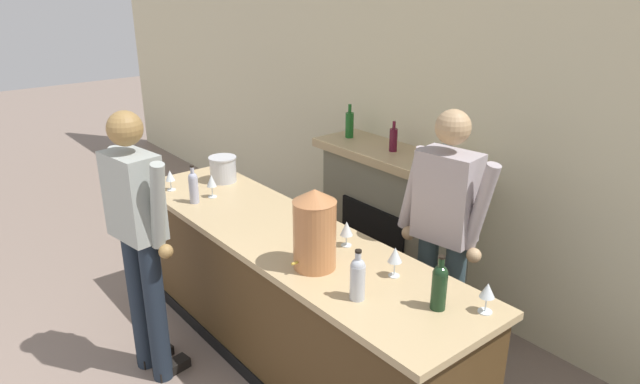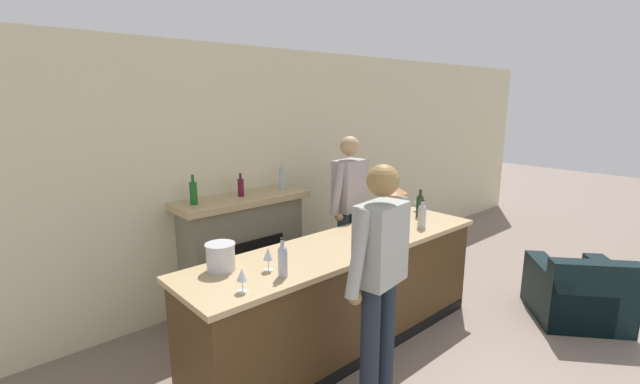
{
  "view_description": "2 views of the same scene",
  "coord_description": "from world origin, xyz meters",
  "px_view_note": "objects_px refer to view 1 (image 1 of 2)",
  "views": [
    {
      "loc": [
        2.65,
        0.97,
        2.55
      ],
      "look_at": [
        -0.19,
        3.27,
        1.13
      ],
      "focal_mm": 32.0,
      "sensor_mm": 36.0,
      "label": 1
    },
    {
      "loc": [
        -2.61,
        0.4,
        2.21
      ],
      "look_at": [
        -0.08,
        3.23,
        1.38
      ],
      "focal_mm": 24.0,
      "sensor_mm": 36.0,
      "label": 2
    }
  ],
  "objects_px": {
    "wine_bottle_port_short": "(439,285)",
    "wine_bottle_burgundy_dark": "(194,186)",
    "wine_bottle_riesling_slim": "(358,277)",
    "fireplace_stone": "(392,220)",
    "copper_dispenser": "(315,229)",
    "wine_glass_back_row": "(487,292)",
    "person_customer": "(139,237)",
    "wine_glass_near_bucket": "(395,256)",
    "wine_glass_by_dispenser": "(170,176)",
    "ice_bucket_steel": "(223,169)",
    "person_bartender": "(443,238)",
    "wine_glass_mid_counter": "(347,229)",
    "wine_glass_front_right": "(212,182)"
  },
  "relations": [
    {
      "from": "person_customer",
      "to": "wine_glass_back_row",
      "type": "distance_m",
      "value": 2.1
    },
    {
      "from": "copper_dispenser",
      "to": "wine_bottle_port_short",
      "type": "relative_size",
      "value": 1.62
    },
    {
      "from": "wine_glass_by_dispenser",
      "to": "wine_glass_back_row",
      "type": "distance_m",
      "value": 2.59
    },
    {
      "from": "copper_dispenser",
      "to": "wine_glass_back_row",
      "type": "height_order",
      "value": "copper_dispenser"
    },
    {
      "from": "wine_glass_by_dispenser",
      "to": "wine_glass_near_bucket",
      "type": "relative_size",
      "value": 0.92
    },
    {
      "from": "ice_bucket_steel",
      "to": "wine_bottle_port_short",
      "type": "bearing_deg",
      "value": -2.74
    },
    {
      "from": "person_bartender",
      "to": "wine_glass_back_row",
      "type": "height_order",
      "value": "person_bartender"
    },
    {
      "from": "person_bartender",
      "to": "wine_glass_front_right",
      "type": "relative_size",
      "value": 10.32
    },
    {
      "from": "person_customer",
      "to": "wine_bottle_port_short",
      "type": "xyz_separation_m",
      "value": [
        1.66,
        0.86,
        0.1
      ]
    },
    {
      "from": "copper_dispenser",
      "to": "wine_glass_back_row",
      "type": "relative_size",
      "value": 2.92
    },
    {
      "from": "person_customer",
      "to": "wine_glass_mid_counter",
      "type": "distance_m",
      "value": 1.29
    },
    {
      "from": "fireplace_stone",
      "to": "person_customer",
      "type": "bearing_deg",
      "value": -95.74
    },
    {
      "from": "wine_bottle_riesling_slim",
      "to": "wine_glass_mid_counter",
      "type": "distance_m",
      "value": 0.61
    },
    {
      "from": "wine_bottle_burgundy_dark",
      "to": "wine_glass_mid_counter",
      "type": "height_order",
      "value": "wine_bottle_burgundy_dark"
    },
    {
      "from": "wine_glass_by_dispenser",
      "to": "person_customer",
      "type": "bearing_deg",
      "value": -37.58
    },
    {
      "from": "wine_bottle_port_short",
      "to": "wine_glass_near_bucket",
      "type": "relative_size",
      "value": 1.67
    },
    {
      "from": "wine_bottle_riesling_slim",
      "to": "fireplace_stone",
      "type": "bearing_deg",
      "value": 128.27
    },
    {
      "from": "person_customer",
      "to": "wine_bottle_riesling_slim",
      "type": "xyz_separation_m",
      "value": [
        1.34,
        0.61,
        0.1
      ]
    },
    {
      "from": "person_customer",
      "to": "wine_glass_near_bucket",
      "type": "distance_m",
      "value": 1.6
    },
    {
      "from": "person_customer",
      "to": "ice_bucket_steel",
      "type": "distance_m",
      "value": 1.16
    },
    {
      "from": "wine_bottle_burgundy_dark",
      "to": "wine_bottle_riesling_slim",
      "type": "bearing_deg",
      "value": 1.14
    },
    {
      "from": "person_bartender",
      "to": "copper_dispenser",
      "type": "xyz_separation_m",
      "value": [
        -0.26,
        -0.81,
        0.2
      ]
    },
    {
      "from": "person_bartender",
      "to": "wine_bottle_port_short",
      "type": "distance_m",
      "value": 0.76
    },
    {
      "from": "wine_bottle_riesling_slim",
      "to": "wine_glass_back_row",
      "type": "xyz_separation_m",
      "value": [
        0.49,
        0.41,
        -0.01
      ]
    },
    {
      "from": "wine_glass_near_bucket",
      "to": "ice_bucket_steel",
      "type": "bearing_deg",
      "value": 178.65
    },
    {
      "from": "wine_glass_front_right",
      "to": "wine_glass_near_bucket",
      "type": "distance_m",
      "value": 1.7
    },
    {
      "from": "person_bartender",
      "to": "wine_bottle_port_short",
      "type": "bearing_deg",
      "value": -52.4
    },
    {
      "from": "fireplace_stone",
      "to": "wine_glass_by_dispenser",
      "type": "distance_m",
      "value": 1.82
    },
    {
      "from": "wine_glass_mid_counter",
      "to": "wine_glass_near_bucket",
      "type": "relative_size",
      "value": 0.93
    },
    {
      "from": "copper_dispenser",
      "to": "person_bartender",
      "type": "bearing_deg",
      "value": 71.89
    },
    {
      "from": "person_customer",
      "to": "person_bartender",
      "type": "relative_size",
      "value": 0.99
    },
    {
      "from": "person_bartender",
      "to": "copper_dispenser",
      "type": "height_order",
      "value": "person_bartender"
    },
    {
      "from": "wine_bottle_port_short",
      "to": "wine_glass_by_dispenser",
      "type": "relative_size",
      "value": 1.82
    },
    {
      "from": "ice_bucket_steel",
      "to": "wine_bottle_burgundy_dark",
      "type": "bearing_deg",
      "value": -55.88
    },
    {
      "from": "person_bartender",
      "to": "wine_glass_by_dispenser",
      "type": "relative_size",
      "value": 11.31
    },
    {
      "from": "person_bartender",
      "to": "wine_glass_mid_counter",
      "type": "bearing_deg",
      "value": -125.62
    },
    {
      "from": "copper_dispenser",
      "to": "wine_glass_by_dispenser",
      "type": "distance_m",
      "value": 1.66
    },
    {
      "from": "wine_bottle_port_short",
      "to": "wine_bottle_burgundy_dark",
      "type": "xyz_separation_m",
      "value": [
        -2.03,
        -0.29,
        -0.0
      ]
    },
    {
      "from": "copper_dispenser",
      "to": "wine_glass_mid_counter",
      "type": "relative_size",
      "value": 2.91
    },
    {
      "from": "fireplace_stone",
      "to": "wine_bottle_burgundy_dark",
      "type": "bearing_deg",
      "value": -111.34
    },
    {
      "from": "fireplace_stone",
      "to": "wine_glass_by_dispenser",
      "type": "bearing_deg",
      "value": -121.61
    },
    {
      "from": "copper_dispenser",
      "to": "wine_glass_front_right",
      "type": "relative_size",
      "value": 2.69
    },
    {
      "from": "wine_glass_by_dispenser",
      "to": "person_bartender",
      "type": "bearing_deg",
      "value": 25.25
    },
    {
      "from": "copper_dispenser",
      "to": "wine_glass_mid_counter",
      "type": "distance_m",
      "value": 0.35
    },
    {
      "from": "wine_glass_by_dispenser",
      "to": "copper_dispenser",
      "type": "bearing_deg",
      "value": 3.38
    },
    {
      "from": "wine_bottle_burgundy_dark",
      "to": "wine_glass_back_row",
      "type": "xyz_separation_m",
      "value": [
        2.21,
        0.44,
        -0.01
      ]
    },
    {
      "from": "wine_glass_near_bucket",
      "to": "person_bartender",
      "type": "bearing_deg",
      "value": 100.32
    },
    {
      "from": "ice_bucket_steel",
      "to": "wine_bottle_port_short",
      "type": "xyz_separation_m",
      "value": [
        2.3,
        -0.11,
        0.03
      ]
    },
    {
      "from": "person_bartender",
      "to": "wine_bottle_riesling_slim",
      "type": "relative_size",
      "value": 6.52
    },
    {
      "from": "wine_bottle_port_short",
      "to": "wine_glass_mid_counter",
      "type": "height_order",
      "value": "wine_bottle_port_short"
    }
  ]
}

